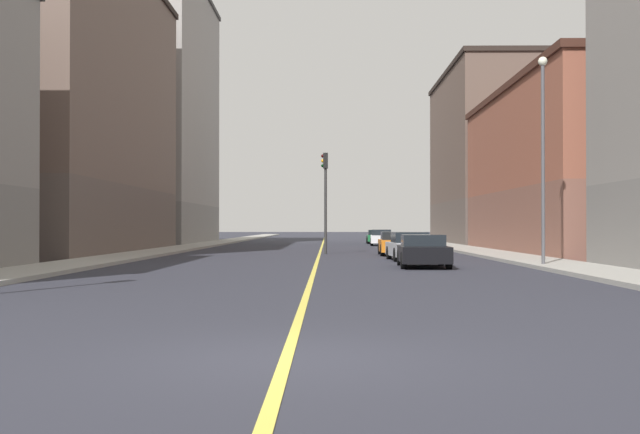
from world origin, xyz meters
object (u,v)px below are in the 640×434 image
object	(u,v)px
building_left_far	(492,158)
car_white	(381,238)
building_right_midblock	(67,106)
car_black	(423,251)
street_lamp_left_near	(543,140)
car_silver	(409,247)
car_green	(377,237)
building_left_mid	(574,169)
traffic_light_median_far	(325,188)
building_right_distant	(157,115)
car_orange	(395,244)

from	to	relation	value
building_left_far	car_white	distance (m)	14.25
building_right_midblock	car_black	world-z (taller)	building_right_midblock
building_right_midblock	street_lamp_left_near	xyz separation A→B (m)	(24.48, -16.78, -3.96)
building_left_far	car_silver	distance (m)	36.97
street_lamp_left_near	car_green	distance (m)	42.38
building_left_far	car_green	size ratio (longest dim) A/B	5.03
building_left_mid	building_left_far	size ratio (longest dim) A/B	1.15
building_left_mid	traffic_light_median_far	size ratio (longest dim) A/B	4.21
traffic_light_median_far	car_white	distance (m)	20.75
traffic_light_median_far	car_white	world-z (taller)	traffic_light_median_far
building_right_midblock	building_right_distant	size ratio (longest dim) A/B	1.05
building_left_mid	car_black	size ratio (longest dim) A/B	5.54
building_right_distant	car_orange	world-z (taller)	building_right_distant
car_orange	building_right_distant	bearing A→B (deg)	123.93
car_green	car_orange	bearing A→B (deg)	-91.46
street_lamp_left_near	car_green	bearing A→B (deg)	95.44
building_right_midblock	building_left_far	bearing A→B (deg)	37.91
building_right_distant	building_right_midblock	bearing A→B (deg)	-90.00
building_right_distant	car_silver	world-z (taller)	building_right_distant
street_lamp_left_near	car_green	xyz separation A→B (m)	(-3.99, 41.96, -4.40)
traffic_light_median_far	car_black	bearing A→B (deg)	-74.57
building_right_midblock	building_right_distant	distance (m)	25.73
car_white	car_orange	xyz separation A→B (m)	(-0.69, -21.63, -0.01)
building_left_far	car_silver	bearing A→B (deg)	-107.86
street_lamp_left_near	car_green	size ratio (longest dim) A/B	1.91
building_left_far	car_green	bearing A→B (deg)	174.30
car_orange	street_lamp_left_near	bearing A→B (deg)	-69.95
building_left_mid	car_silver	bearing A→B (deg)	-136.33
building_right_distant	traffic_light_median_far	size ratio (longest dim) A/B	4.09
car_green	car_orange	xyz separation A→B (m)	(-0.74, -28.99, 0.02)
car_silver	car_white	size ratio (longest dim) A/B	1.03
building_left_far	traffic_light_median_far	xyz separation A→B (m)	(-15.16, -26.29, -4.04)
traffic_light_median_far	car_white	size ratio (longest dim) A/B	1.32
building_right_midblock	car_silver	size ratio (longest dim) A/B	5.47
car_silver	car_orange	world-z (taller)	car_silver
car_green	building_right_distant	bearing A→B (deg)	178.98
car_black	car_orange	size ratio (longest dim) A/B	0.98
building_right_midblock	traffic_light_median_far	xyz separation A→B (m)	(15.83, -2.16, -5.16)
building_left_far	building_right_midblock	world-z (taller)	building_right_midblock
building_left_far	street_lamp_left_near	size ratio (longest dim) A/B	2.63
car_black	car_orange	bearing A→B (deg)	90.18
building_left_mid	car_black	xyz separation A→B (m)	(-11.20, -16.72, -4.45)
street_lamp_left_near	car_silver	xyz separation A→B (m)	(-4.61, 6.40, -4.38)
building_left_far	car_green	world-z (taller)	building_left_far
building_right_distant	car_green	distance (m)	23.45
building_right_midblock	car_silver	xyz separation A→B (m)	(19.87, -10.38, -8.33)
traffic_light_median_far	car_orange	bearing A→B (deg)	-22.84
building_right_midblock	car_orange	world-z (taller)	building_right_midblock
building_right_distant	car_silver	xyz separation A→B (m)	(19.87, -35.93, -11.39)
building_right_midblock	traffic_light_median_far	world-z (taller)	building_right_midblock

